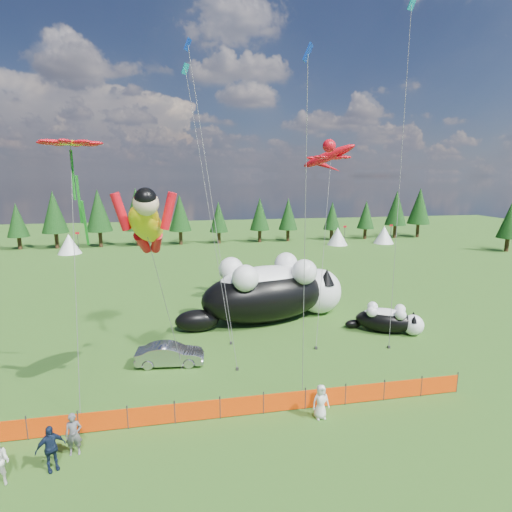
{
  "coord_description": "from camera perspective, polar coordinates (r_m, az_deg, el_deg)",
  "views": [
    {
      "loc": [
        -2.43,
        -19.27,
        10.76
      ],
      "look_at": [
        1.98,
        4.0,
        6.02
      ],
      "focal_mm": 28.0,
      "sensor_mm": 36.0,
      "label": 1
    }
  ],
  "objects": [
    {
      "name": "gecko_kite",
      "position": [
        33.21,
        10.32,
        13.85
      ],
      "size": [
        7.17,
        11.95,
        15.3
      ],
      "color": "red",
      "rests_on": "ground"
    },
    {
      "name": "diamond_kite_d",
      "position": [
        30.1,
        -9.7,
        23.01
      ],
      "size": [
        2.67,
        6.05,
        19.06
      ],
      "color": "#0D8BA0",
      "rests_on": "ground"
    },
    {
      "name": "car",
      "position": [
        24.28,
        -12.19,
        -13.58
      ],
      "size": [
        3.99,
        1.72,
        1.28
      ],
      "primitive_type": "imported",
      "rotation": [
        0.0,
        0.0,
        1.47
      ],
      "color": "#A2A2A6",
      "rests_on": "ground"
    },
    {
      "name": "spectator_a",
      "position": [
        18.51,
        -24.61,
        -22.14
      ],
      "size": [
        0.66,
        0.45,
        1.72
      ],
      "primitive_type": "imported",
      "rotation": [
        0.0,
        0.0,
        0.07
      ],
      "color": "#5B5A5F",
      "rests_on": "ground"
    },
    {
      "name": "ground",
      "position": [
        22.21,
        -3.24,
        -17.68
      ],
      "size": [
        160.0,
        160.0,
        0.0
      ],
      "primitive_type": "plane",
      "color": "#173C0B",
      "rests_on": "ground"
    },
    {
      "name": "diamond_kite_b",
      "position": [
        31.73,
        21.13,
        27.9
      ],
      "size": [
        3.28,
        5.11,
        22.73
      ],
      "color": "#0D8BA0",
      "rests_on": "ground"
    },
    {
      "name": "tree_line",
      "position": [
        64.67,
        -8.55,
        5.21
      ],
      "size": [
        90.0,
        4.0,
        8.0
      ],
      "primitive_type": null,
      "color": "black",
      "rests_on": "ground"
    },
    {
      "name": "cat_large",
      "position": [
        30.24,
        2.4,
        -4.95
      ],
      "size": [
        13.2,
        6.74,
        4.81
      ],
      "rotation": [
        0.0,
        0.0,
        0.22
      ],
      "color": "black",
      "rests_on": "ground"
    },
    {
      "name": "diamond_kite_c",
      "position": [
        19.12,
        7.39,
        24.56
      ],
      "size": [
        0.63,
        1.01,
        16.71
      ],
      "color": "#0C33BB",
      "rests_on": "ground"
    },
    {
      "name": "spectator_c",
      "position": [
        18.03,
        -27.3,
        -23.22
      ],
      "size": [
        1.18,
        0.99,
        1.8
      ],
      "primitive_type": "imported",
      "rotation": [
        0.0,
        0.0,
        0.52
      ],
      "color": "#15213B",
      "rests_on": "ground"
    },
    {
      "name": "spectator_e",
      "position": [
        19.32,
        9.24,
        -19.86
      ],
      "size": [
        0.8,
        0.54,
        1.6
      ],
      "primitive_type": "imported",
      "rotation": [
        0.0,
        0.0,
        0.03
      ],
      "color": "white",
      "rests_on": "ground"
    },
    {
      "name": "superhero_kite",
      "position": [
        19.32,
        -15.35,
        4.36
      ],
      "size": [
        4.63,
        4.94,
        10.7
      ],
      "color": "yellow",
      "rests_on": "ground"
    },
    {
      "name": "festival_tents",
      "position": [
        61.49,
        2.02,
        2.57
      ],
      "size": [
        50.0,
        3.2,
        2.8
      ],
      "primitive_type": null,
      "color": "white",
      "rests_on": "ground"
    },
    {
      "name": "safety_fence",
      "position": [
        19.39,
        -2.02,
        -20.62
      ],
      "size": [
        22.06,
        0.06,
        1.1
      ],
      "color": "#262626",
      "rests_on": "ground"
    },
    {
      "name": "cat_small",
      "position": [
        29.73,
        18.38,
        -8.61
      ],
      "size": [
        4.92,
        3.56,
        1.93
      ],
      "rotation": [
        0.0,
        0.0,
        -0.5
      ],
      "color": "black",
      "rests_on": "ground"
    },
    {
      "name": "diamond_kite_a",
      "position": [
        26.15,
        -9.27,
        25.27
      ],
      "size": [
        2.37,
        5.6,
        19.3
      ],
      "color": "#0C33BB",
      "rests_on": "ground"
    },
    {
      "name": "flower_kite",
      "position": [
        21.77,
        -24.99,
        13.99
      ],
      "size": [
        3.1,
        5.2,
        12.7
      ],
      "color": "red",
      "rests_on": "ground"
    }
  ]
}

